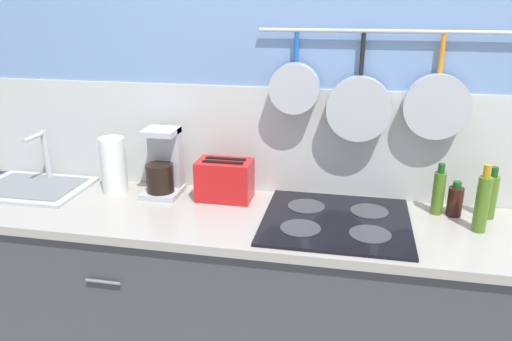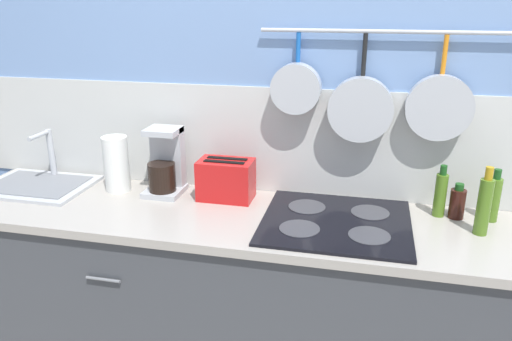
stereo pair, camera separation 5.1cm
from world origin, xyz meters
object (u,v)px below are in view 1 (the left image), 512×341
(paper_towel_roll, at_px, (114,165))
(bottle_dish_soap, at_px, (438,192))
(bottle_sesame_oil, at_px, (455,201))
(coffee_maker, at_px, (163,167))
(toaster, at_px, (225,180))
(bottle_cooking_wine, at_px, (482,203))
(bottle_hot_sauce, at_px, (491,196))

(paper_towel_roll, bearing_deg, bottle_dish_soap, 1.41)
(bottle_sesame_oil, bearing_deg, paper_towel_roll, -178.88)
(bottle_sesame_oil, bearing_deg, coffee_maker, 179.98)
(toaster, height_order, bottle_dish_soap, bottle_dish_soap)
(paper_towel_roll, relative_size, toaster, 1.00)
(bottle_dish_soap, xyz_separation_m, bottle_cooking_wine, (0.13, -0.13, 0.02))
(toaster, bearing_deg, paper_towel_roll, -178.26)
(paper_towel_roll, xyz_separation_m, bottle_sesame_oil, (1.43, 0.03, -0.06))
(coffee_maker, relative_size, bottle_sesame_oil, 2.06)
(coffee_maker, height_order, bottle_dish_soap, coffee_maker)
(paper_towel_roll, distance_m, bottle_dish_soap, 1.36)
(toaster, bearing_deg, bottle_cooking_wine, -6.67)
(bottle_hot_sauce, bearing_deg, coffee_maker, -179.91)
(paper_towel_roll, height_order, bottle_hot_sauce, paper_towel_roll)
(coffee_maker, relative_size, toaster, 1.18)
(toaster, height_order, bottle_sesame_oil, toaster)
(paper_towel_roll, bearing_deg, toaster, 1.74)
(paper_towel_roll, relative_size, bottle_sesame_oil, 1.74)
(bottle_dish_soap, height_order, bottle_hot_sauce, same)
(toaster, relative_size, bottle_dish_soap, 1.18)
(paper_towel_roll, relative_size, bottle_hot_sauce, 1.18)
(bottle_dish_soap, height_order, bottle_sesame_oil, bottle_dish_soap)
(paper_towel_roll, height_order, bottle_cooking_wine, bottle_cooking_wine)
(toaster, distance_m, bottle_hot_sauce, 1.06)
(bottle_sesame_oil, xyz_separation_m, bottle_cooking_wine, (0.07, -0.13, 0.05))
(paper_towel_roll, relative_size, bottle_dish_soap, 1.18)
(coffee_maker, xyz_separation_m, bottle_hot_sauce, (1.34, 0.00, -0.03))
(bottle_hot_sauce, bearing_deg, bottle_sesame_oil, -178.86)
(bottle_dish_soap, bearing_deg, bottle_sesame_oil, -4.81)
(paper_towel_roll, height_order, bottle_dish_soap, paper_towel_roll)
(bottle_hot_sauce, bearing_deg, bottle_dish_soap, 179.12)
(paper_towel_roll, xyz_separation_m, bottle_cooking_wine, (1.49, -0.10, -0.01))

